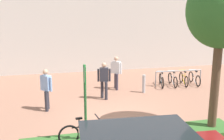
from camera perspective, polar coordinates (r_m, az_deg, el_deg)
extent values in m
plane|color=#936651|center=(10.47, 1.53, -10.05)|extent=(60.00, 60.00, 0.00)
cube|color=#336028|center=(8.84, 4.41, -13.99)|extent=(7.00, 1.10, 0.16)
cylinder|color=brown|center=(9.54, 20.99, -3.15)|extent=(0.28, 0.28, 3.16)
ellipsoid|color=#2D6628|center=(9.22, 22.21, 11.70)|extent=(2.19, 2.19, 2.40)
cylinder|color=#2D7238|center=(8.07, -5.67, -7.62)|extent=(0.08, 0.08, 2.50)
cube|color=#198C33|center=(7.79, -5.82, -0.89)|extent=(0.04, 0.36, 0.52)
cube|color=white|center=(7.79, -5.82, -0.89)|extent=(0.05, 0.30, 0.44)
torus|color=black|center=(8.46, -9.13, -13.51)|extent=(0.66, 0.14, 0.66)
torus|color=black|center=(8.69, -2.37, -12.62)|extent=(0.66, 0.14, 0.66)
cylinder|color=black|center=(8.47, -5.73, -11.74)|extent=(0.83, 0.14, 0.04)
cylinder|color=black|center=(8.60, -5.03, -13.20)|extent=(0.61, 0.11, 0.44)
cylinder|color=black|center=(8.38, -6.99, -11.15)|extent=(0.04, 0.04, 0.28)
cube|color=black|center=(8.32, -7.02, -10.14)|extent=(0.21, 0.10, 0.05)
cylinder|color=black|center=(8.46, -3.20, -9.80)|extent=(0.09, 0.42, 0.04)
cylinder|color=#99999E|center=(14.64, 9.24, -1.92)|extent=(0.06, 0.06, 0.80)
cylinder|color=#99999E|center=(15.70, 18.21, -1.41)|extent=(0.06, 0.06, 0.80)
cylinder|color=#99999E|center=(15.03, 13.96, -0.18)|extent=(2.60, 0.19, 0.06)
torus|color=black|center=(14.33, 10.68, -2.70)|extent=(0.22, 0.60, 0.61)
torus|color=black|center=(15.22, 10.18, -1.77)|extent=(0.22, 0.60, 0.61)
cylinder|color=silver|center=(14.72, 10.45, -1.46)|extent=(0.24, 0.75, 0.03)
cylinder|color=silver|center=(14.87, 10.37, -2.24)|extent=(0.18, 0.55, 0.40)
cylinder|color=silver|center=(14.54, 10.56, -1.20)|extent=(0.03, 0.03, 0.26)
cube|color=black|center=(14.50, 10.58, -0.64)|extent=(0.12, 0.20, 0.05)
cylinder|color=silver|center=(15.01, 10.30, -0.24)|extent=(0.38, 0.14, 0.04)
torus|color=black|center=(14.59, 13.30, -2.54)|extent=(0.14, 0.61, 0.61)
torus|color=black|center=(15.45, 12.19, -1.64)|extent=(0.14, 0.61, 0.61)
cylinder|color=silver|center=(14.97, 12.77, -1.33)|extent=(0.14, 0.77, 0.03)
cylinder|color=silver|center=(15.11, 12.62, -2.10)|extent=(0.11, 0.56, 0.40)
cylinder|color=silver|center=(14.79, 12.99, -1.07)|extent=(0.03, 0.03, 0.26)
cube|color=black|center=(14.76, 13.02, -0.52)|extent=(0.10, 0.19, 0.05)
cylinder|color=silver|center=(15.25, 12.39, -0.14)|extent=(0.39, 0.09, 0.04)
torus|color=black|center=(14.87, 15.49, -2.38)|extent=(0.17, 0.61, 0.61)
torus|color=black|center=(15.73, 14.44, -1.51)|extent=(0.17, 0.61, 0.61)
cylinder|color=gold|center=(15.25, 14.99, -1.20)|extent=(0.17, 0.76, 0.03)
cylinder|color=gold|center=(15.39, 14.84, -1.96)|extent=(0.13, 0.55, 0.40)
cylinder|color=gold|center=(15.07, 15.21, -0.94)|extent=(0.03, 0.03, 0.26)
cube|color=black|center=(15.04, 15.24, -0.40)|extent=(0.11, 0.19, 0.05)
cylinder|color=gold|center=(15.53, 14.65, -0.03)|extent=(0.39, 0.11, 0.04)
torus|color=black|center=(15.20, 17.79, -2.21)|extent=(0.12, 0.61, 0.61)
torus|color=black|center=(16.02, 16.39, -1.37)|extent=(0.12, 0.61, 0.61)
cylinder|color=silver|center=(15.56, 17.12, -1.06)|extent=(0.12, 0.77, 0.03)
cylinder|color=silver|center=(15.70, 16.93, -1.81)|extent=(0.09, 0.56, 0.40)
cylinder|color=silver|center=(15.39, 17.40, -0.81)|extent=(0.03, 0.03, 0.26)
cube|color=black|center=(15.35, 17.44, -0.27)|extent=(0.09, 0.19, 0.05)
cylinder|color=silver|center=(15.82, 16.65, 0.08)|extent=(0.39, 0.08, 0.04)
cylinder|color=#ADADB2|center=(13.45, 6.76, -2.92)|extent=(0.16, 0.16, 0.90)
cylinder|color=#2D2D38|center=(11.25, -13.73, -6.47)|extent=(0.14, 0.14, 0.85)
cylinder|color=#2D2D38|center=(11.54, -13.51, -5.97)|extent=(0.14, 0.14, 0.85)
cube|color=#8CB2E5|center=(11.19, -13.81, -2.65)|extent=(0.46, 0.45, 0.62)
cylinder|color=#8CB2E5|center=(11.02, -12.82, -2.99)|extent=(0.09, 0.09, 0.59)
cylinder|color=#8CB2E5|center=(11.37, -14.75, -2.61)|extent=(0.09, 0.09, 0.59)
sphere|color=tan|center=(11.08, -13.93, -0.40)|extent=(0.22, 0.22, 0.22)
cylinder|color=#383342|center=(14.11, 0.76, -2.21)|extent=(0.14, 0.14, 0.85)
cylinder|color=#383342|center=(13.78, 1.03, -2.57)|extent=(0.14, 0.14, 0.85)
cube|color=white|center=(13.77, 0.90, 0.57)|extent=(0.47, 0.42, 0.62)
cylinder|color=white|center=(13.87, -0.11, 0.52)|extent=(0.09, 0.09, 0.59)
cylinder|color=white|center=(13.69, 1.92, 0.36)|extent=(0.09, 0.09, 0.59)
sphere|color=tan|center=(13.69, 0.91, 2.41)|extent=(0.22, 0.22, 0.22)
cylinder|color=#2D2D38|center=(12.58, -2.11, -4.07)|extent=(0.14, 0.14, 0.85)
cylinder|color=#2D2D38|center=(12.33, -1.25, -4.41)|extent=(0.14, 0.14, 0.85)
cube|color=#2D2D38|center=(12.26, -1.70, -0.95)|extent=(0.44, 0.31, 0.62)
cylinder|color=#2D2D38|center=(12.26, -2.92, -1.10)|extent=(0.09, 0.09, 0.59)
cylinder|color=#2D2D38|center=(12.27, -0.49, -1.08)|extent=(0.09, 0.09, 0.59)
sphere|color=tan|center=(12.16, -1.72, 1.11)|extent=(0.22, 0.22, 0.22)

